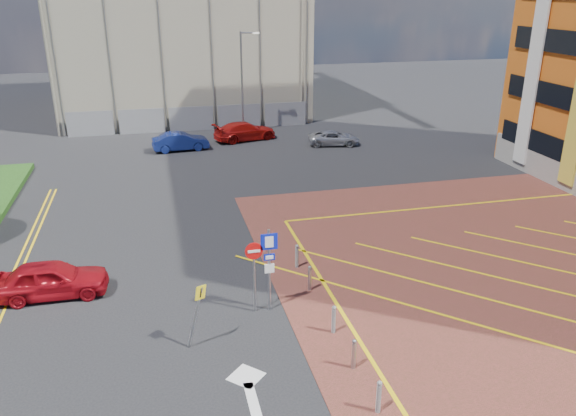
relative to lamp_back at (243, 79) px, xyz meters
name	(u,v)px	position (x,y,z in m)	size (l,w,h in m)	color
ground	(262,326)	(-4.08, -28.00, -4.36)	(140.00, 140.00, 0.00)	black
lamp_back	(243,79)	(0.00, 0.00, 0.00)	(1.53, 0.16, 8.00)	#9EA0A8
sign_cluster	(264,262)	(-3.78, -27.02, -2.41)	(1.17, 0.12, 3.20)	#9EA0A8
warning_sign	(197,308)	(-6.31, -28.68, -2.93)	(0.74, 0.42, 2.25)	#9EA0A8
bollard_row	(340,332)	(-1.78, -29.67, -3.89)	(0.14, 11.14, 0.90)	#9EA0A8
construction_fence	(204,118)	(-3.08, 2.00, -3.36)	(21.60, 0.06, 2.00)	gray
car_red_left	(51,279)	(-11.45, -24.05, -3.65)	(1.67, 4.15, 1.41)	#AA0E19
car_blue_back	(181,141)	(-5.36, -4.03, -3.69)	(1.41, 4.03, 1.33)	navy
car_red_back	(245,131)	(-0.29, -2.15, -3.65)	(1.99, 4.89, 1.42)	#AA110E
car_silver_back	(334,138)	(5.96, -5.23, -3.83)	(1.77, 3.84, 1.07)	#A7A8AE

